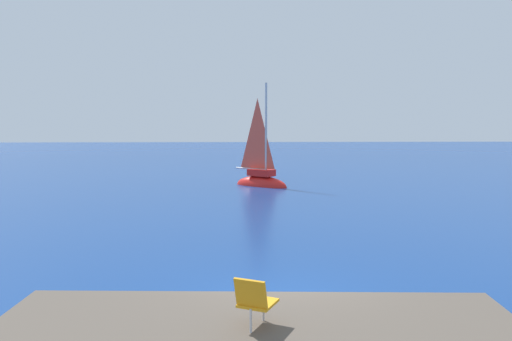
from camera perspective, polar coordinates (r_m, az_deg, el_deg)
ground_plane at (r=10.96m, az=2.48°, el=-15.07°), size 160.00×160.00×0.00m
boulder_seaward at (r=10.17m, az=8.06°, el=-16.81°), size 0.99×0.81×0.60m
boulder_inland at (r=10.06m, az=18.00°, el=-17.31°), size 1.80×1.80×1.07m
sailboat_near at (r=29.84m, az=0.58°, el=-1.07°), size 3.51×3.08×6.67m
beach_chair at (r=7.53m, az=-0.14°, el=-14.45°), size 0.69×0.75×0.80m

